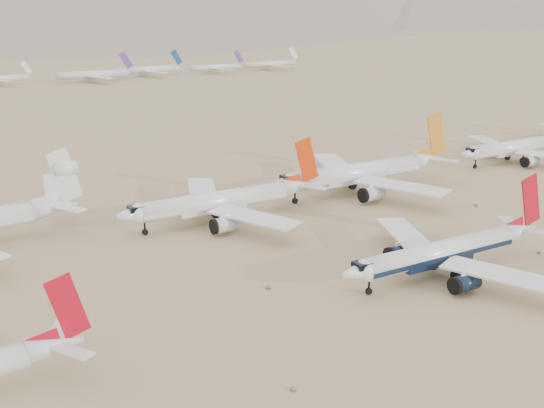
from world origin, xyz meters
The scene contains 5 objects.
ground centered at (0.00, 0.00, 0.00)m, with size 7000.00×7000.00×0.00m, color #937C55.
main_airliner centered at (1.17, 3.52, 4.44)m, with size 45.78×44.71×16.16m.
row2_navy_widebody centered at (85.25, 58.49, 4.55)m, with size 45.86×44.84×16.31m.
row2_gold_tail centered at (22.42, 55.34, 5.31)m, with size 53.31×52.13×18.98m.
row2_orange_tail centered at (-19.79, 52.21, 4.80)m, with size 47.93×46.89×17.10m.
Camera 1 is at (-85.93, -79.56, 48.30)m, focal length 45.00 mm.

